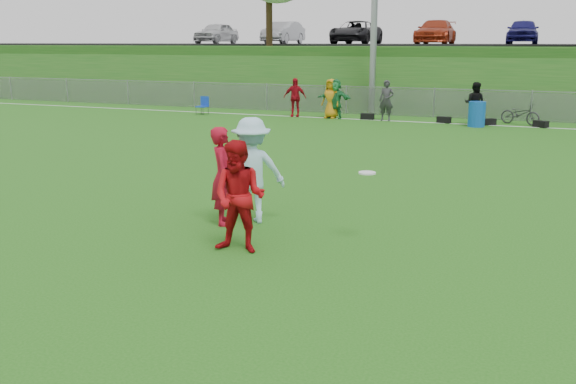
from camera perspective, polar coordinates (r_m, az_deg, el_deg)
The scene contains 15 objects.
ground at distance 10.24m, azimuth -5.58°, elevation -5.39°, with size 120.00×120.00×0.00m, color #1D5D13.
sideline_far at distance 27.17m, azimuth 12.10°, elevation 6.07°, with size 60.00×0.10×0.01m, color white.
fence at distance 29.07m, azimuth 12.85°, elevation 7.76°, with size 58.00×0.06×1.30m.
berm at distance 39.89m, azimuth 15.47°, elevation 10.25°, with size 120.00×18.00×3.00m, color #195317.
parking_lot at distance 41.84m, azimuth 15.92°, elevation 12.47°, with size 120.00×12.00×0.10m, color black.
car_row at distance 41.00m, azimuth 14.17°, elevation 13.64°, with size 32.04×5.18×1.44m.
spectator_row at distance 27.67m, azimuth 6.52°, elevation 8.16°, with size 8.69×0.79×1.69m.
gear_bags at distance 27.07m, azimuth 14.87°, elevation 6.17°, with size 7.51×0.54×0.26m.
player_red_left at distance 11.63m, azimuth -5.80°, elevation 1.43°, with size 0.65×0.43×1.78m, color #A10B1F.
player_red_center at distance 10.04m, azimuth -4.33°, elevation -0.44°, with size 0.87×0.68×1.78m, color #B10C11.
player_blue at distance 11.68m, azimuth -3.26°, elevation 1.91°, with size 1.25×0.72×1.94m, color #ADDCF0.
frisbee at distance 10.53m, azimuth 7.06°, elevation 1.70°, with size 0.28×0.28×0.03m.
recycling_bin at distance 26.25m, azimuth 16.43°, elevation 6.65°, with size 0.65×0.65×0.98m, color #0F50AC.
camp_chair at distance 29.76m, azimuth -7.62°, elevation 7.31°, with size 0.51×0.52×0.81m.
bicycle at distance 27.51m, azimuth 19.95°, elevation 6.55°, with size 0.57×1.63×0.85m, color #2C2C2E.
Camera 1 is at (4.49, -8.60, 3.26)m, focal length 40.00 mm.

